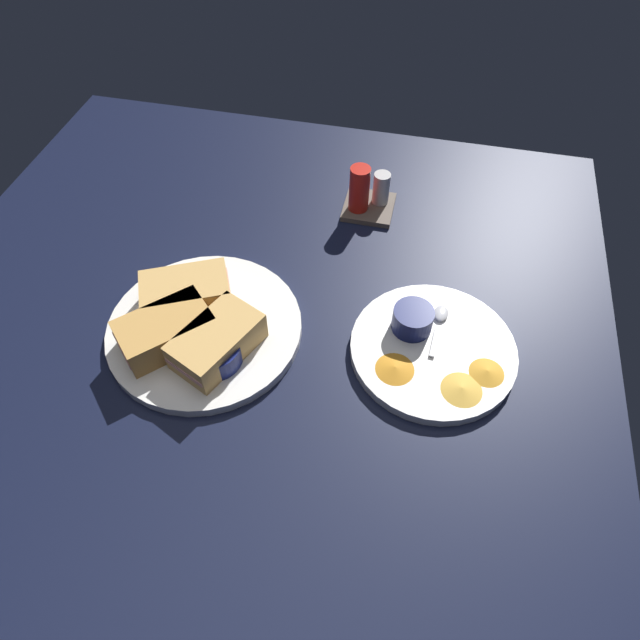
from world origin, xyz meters
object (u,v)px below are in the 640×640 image
sandwich_half_extra (217,341)px  ramekin_dark_sauce (214,352)px  sandwich_half_near (187,291)px  spoon_by_dark_ramekin (206,326)px  plate_chips_companion (433,351)px  plate_sandwich_main (205,328)px  sandwich_half_far (166,331)px  ramekin_light_gravy (413,319)px  spoon_by_gravy_ramekin (440,320)px  condiment_caddy (367,195)px

sandwich_half_extra → ramekin_dark_sauce: size_ratio=1.90×
sandwich_half_extra → sandwich_half_near: bearing=133.5°
spoon_by_dark_ramekin → sandwich_half_near: bearing=133.7°
plate_chips_companion → ramekin_dark_sauce: bearing=-163.7°
sandwich_half_near → plate_sandwich_main: bearing=-46.5°
plate_sandwich_main → plate_chips_companion: same height
sandwich_half_far → sandwich_half_extra: same height
spoon_by_dark_ramekin → ramekin_light_gravy: (29.92, 6.89, 1.62)cm
plate_sandwich_main → ramekin_light_gravy: size_ratio=4.86×
ramekin_dark_sauce → spoon_by_dark_ramekin: bearing=123.4°
plate_chips_companion → ramekin_light_gravy: 5.49cm
sandwich_half_far → spoon_by_gravy_ramekin: sandwich_half_far is taller
sandwich_half_extra → spoon_by_dark_ramekin: sandwich_half_extra is taller
sandwich_half_near → ramekin_dark_sauce: size_ratio=1.90×
spoon_by_gravy_ramekin → condiment_caddy: size_ratio=1.05×
ramekin_dark_sauce → ramekin_light_gravy: size_ratio=1.31×
plate_sandwich_main → ramekin_dark_sauce: bearing=-55.5°
ramekin_light_gravy → sandwich_half_extra: bearing=-158.4°
sandwich_half_far → condiment_caddy: condiment_caddy is taller
plate_sandwich_main → sandwich_half_far: size_ratio=2.00×
sandwich_half_far → spoon_by_dark_ramekin: size_ratio=1.61×
plate_sandwich_main → sandwich_half_near: sandwich_half_near is taller
plate_sandwich_main → sandwich_half_extra: sandwich_half_extra is taller
ramekin_light_gravy → condiment_caddy: 29.02cm
ramekin_light_gravy → spoon_by_gravy_ramekin: size_ratio=0.61×
spoon_by_gravy_ramekin → sandwich_half_far: bearing=-162.2°
sandwich_half_near → condiment_caddy: size_ratio=1.58×
ramekin_light_gravy → condiment_caddy: (-11.31, 26.73, -0.18)cm
sandwich_half_far → sandwich_half_extra: bearing=-1.5°
ramekin_dark_sauce → spoon_by_gravy_ramekin: (30.63, 13.93, -1.43)cm
ramekin_dark_sauce → condiment_caddy: size_ratio=0.83×
sandwich_half_far → plate_chips_companion: 38.82cm
sandwich_half_far → ramekin_dark_sauce: 7.94cm
sandwich_half_near → condiment_caddy: bearing=51.9°
sandwich_half_near → condiment_caddy: (22.84, 29.18, -0.59)cm
sandwich_half_extra → ramekin_dark_sauce: bearing=-94.0°
spoon_by_gravy_ramekin → sandwich_half_extra: bearing=-157.7°
sandwich_half_far → spoon_by_dark_ramekin: (4.44, 3.42, -2.04)cm
sandwich_half_extra → condiment_caddy: size_ratio=1.58×
sandwich_half_extra → ramekin_dark_sauce: sandwich_half_extra is taller
sandwich_half_near → sandwich_half_far: (-0.20, -7.85, 0.00)cm
plate_sandwich_main → ramekin_dark_sauce: size_ratio=3.70×
spoon_by_dark_ramekin → sandwich_half_extra: bearing=-46.8°
condiment_caddy → sandwich_half_far: bearing=-121.9°
plate_chips_companion → spoon_by_gravy_ramekin: 5.21cm
plate_chips_companion → plate_sandwich_main: bearing=-174.2°
spoon_by_dark_ramekin → ramekin_light_gravy: ramekin_light_gravy is taller
condiment_caddy → plate_sandwich_main: bearing=-119.8°
plate_chips_companion → spoon_by_gravy_ramekin: spoon_by_gravy_ramekin is taller
spoon_by_dark_ramekin → spoon_by_gravy_ramekin: same height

